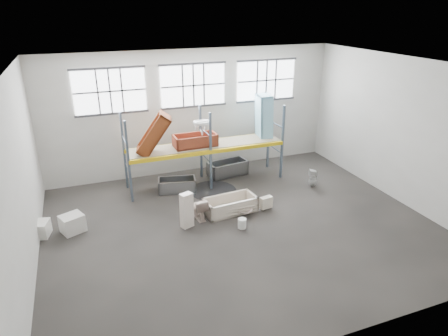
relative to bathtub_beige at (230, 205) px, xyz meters
name	(u,v)px	position (x,y,z in m)	size (l,w,h in m)	color
floor	(240,226)	(-0.01, -0.93, -0.31)	(12.00, 10.00, 0.10)	#48423E
ceiling	(243,64)	(-0.01, -0.93, 4.79)	(12.00, 10.00, 0.10)	silver
wall_back	(193,112)	(-0.01, 4.12, 2.24)	(12.00, 0.10, 5.00)	#B8B5AC
wall_front	(348,240)	(-0.01, -5.98, 2.24)	(12.00, 0.10, 5.00)	#AAA69C
wall_left	(17,182)	(-6.06, -0.93, 2.24)	(0.10, 10.00, 5.00)	#A7A49B
wall_right	(402,131)	(6.04, -0.93, 2.24)	(0.10, 10.00, 5.00)	#B1AEA5
window_left	(110,91)	(-3.21, 4.01, 3.34)	(2.60, 0.04, 1.60)	white
window_mid	(193,85)	(-0.01, 4.01, 3.34)	(2.60, 0.04, 1.60)	white
window_right	(266,80)	(3.19, 4.01, 3.34)	(2.60, 0.04, 1.60)	white
rack_upright_la	(129,163)	(-3.01, 1.97, 1.24)	(0.08, 0.08, 3.00)	slate
rack_upright_lb	(124,151)	(-3.01, 3.17, 1.24)	(0.08, 0.08, 3.00)	slate
rack_upright_ma	(211,152)	(-0.01, 1.97, 1.24)	(0.08, 0.08, 3.00)	slate
rack_upright_mb	(201,142)	(-0.01, 3.17, 1.24)	(0.08, 0.08, 3.00)	slate
rack_upright_ra	(282,143)	(2.99, 1.97, 1.24)	(0.08, 0.08, 3.00)	slate
rack_upright_rb	(269,134)	(2.99, 3.17, 1.24)	(0.08, 0.08, 3.00)	slate
rack_beam_front	(211,152)	(-0.01, 1.97, 1.24)	(6.00, 0.10, 0.14)	yellow
rack_beam_back	(201,142)	(-0.01, 3.17, 1.24)	(6.00, 0.10, 0.14)	yellow
shelf_deck	(206,145)	(-0.01, 2.57, 1.32)	(5.90, 1.10, 0.03)	gray
wet_patch	(213,190)	(-0.01, 1.77, -0.26)	(1.80, 1.80, 0.00)	black
bathtub_beige	(230,205)	(0.00, 0.00, 0.00)	(1.77, 0.83, 0.52)	beige
cistern_spare	(266,202)	(1.21, -0.30, 0.02)	(0.43, 0.20, 0.41)	beige
sink_in_tub	(245,212)	(0.36, -0.47, -0.10)	(0.48, 0.48, 0.17)	beige
toilet_beige	(199,208)	(-1.12, -0.05, 0.11)	(0.42, 0.74, 0.75)	beige
cistern_tall	(187,210)	(-1.63, -0.42, 0.32)	(0.38, 0.24, 1.16)	#F3E1D1
toilet_white	(313,178)	(3.76, 0.76, 0.09)	(0.31, 0.32, 0.70)	silver
steel_tub_left	(177,185)	(-1.29, 2.19, -0.01)	(1.39, 0.65, 0.51)	#A1A4A9
steel_tub_right	(228,168)	(1.07, 2.98, 0.03)	(1.60, 0.74, 0.59)	#97999E
rust_tub_flat	(195,140)	(-0.42, 2.55, 1.56)	(1.62, 0.76, 0.45)	maroon
rust_tub_tilted	(154,134)	(-1.99, 2.37, 2.03)	(1.64, 0.77, 0.46)	#8A380F
sink_on_shelf	(202,134)	(-0.21, 2.33, 1.83)	(0.63, 0.49, 0.56)	silver
blue_tub_upright	(264,117)	(2.53, 2.76, 2.13)	(1.78, 0.83, 0.50)	#88C7E1
bucket	(242,223)	(-0.03, -1.11, -0.10)	(0.27, 0.27, 0.32)	silver
carton_near	(72,223)	(-5.04, 0.56, 0.02)	(0.65, 0.56, 0.56)	silver
carton_far	(39,229)	(-6.00, 0.66, -0.02)	(0.57, 0.57, 0.47)	white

